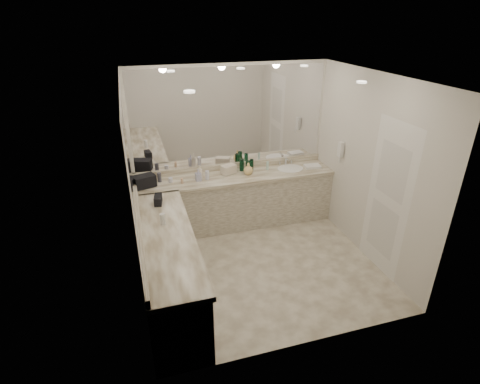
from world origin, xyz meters
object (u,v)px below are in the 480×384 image
object	(u,v)px
wall_phone	(341,149)
hand_towel	(312,166)
cream_cosmetic_case	(229,170)
soap_bottle_c	(248,169)
soap_bottle_b	(198,175)
soap_bottle_a	(200,172)
black_toiletry_bag	(145,182)
sink	(290,169)

from	to	relation	value
wall_phone	hand_towel	world-z (taller)	wall_phone
cream_cosmetic_case	soap_bottle_c	xyz separation A→B (m)	(0.30, -0.13, 0.03)
soap_bottle_b	soap_bottle_a	bearing A→B (deg)	57.96
cream_cosmetic_case	soap_bottle_b	bearing A→B (deg)	170.82
soap_bottle_b	cream_cosmetic_case	bearing A→B (deg)	15.37
soap_bottle_a	black_toiletry_bag	bearing A→B (deg)	-175.03
hand_towel	soap_bottle_c	xyz separation A→B (m)	(-1.13, 0.03, 0.08)
hand_towel	cream_cosmetic_case	bearing A→B (deg)	173.77
wall_phone	soap_bottle_c	distance (m)	1.48
black_toiletry_bag	cream_cosmetic_case	world-z (taller)	black_toiletry_bag
black_toiletry_bag	soap_bottle_c	size ratio (longest dim) A/B	1.60
wall_phone	black_toiletry_bag	size ratio (longest dim) A/B	0.77
wall_phone	soap_bottle_a	bearing A→B (deg)	166.42
hand_towel	sink	bearing A→B (deg)	171.58
soap_bottle_b	hand_towel	bearing A→B (deg)	-0.31
cream_cosmetic_case	soap_bottle_c	world-z (taller)	soap_bottle_c
hand_towel	soap_bottle_b	distance (m)	1.96
sink	soap_bottle_b	xyz separation A→B (m)	(-1.58, -0.05, 0.10)
sink	wall_phone	bearing A→B (deg)	-39.57
wall_phone	soap_bottle_b	bearing A→B (deg)	168.24
sink	cream_cosmetic_case	size ratio (longest dim) A/B	1.86
black_toiletry_bag	soap_bottle_a	xyz separation A→B (m)	(0.85, 0.07, 0.02)
black_toiletry_bag	hand_towel	world-z (taller)	black_toiletry_bag
hand_towel	soap_bottle_c	size ratio (longest dim) A/B	1.34
cream_cosmetic_case	sink	bearing A→B (deg)	-29.97
cream_cosmetic_case	soap_bottle_b	distance (m)	0.55
sink	soap_bottle_b	size ratio (longest dim) A/B	2.34
sink	soap_bottle_b	bearing A→B (deg)	-178.33
wall_phone	cream_cosmetic_case	world-z (taller)	wall_phone
wall_phone	soap_bottle_b	world-z (taller)	wall_phone
black_toiletry_bag	soap_bottle_a	size ratio (longest dim) A/B	1.39
wall_phone	cream_cosmetic_case	size ratio (longest dim) A/B	1.01
black_toiletry_bag	soap_bottle_c	xyz separation A→B (m)	(1.64, 0.03, 0.01)
soap_bottle_a	hand_towel	bearing A→B (deg)	-2.20
cream_cosmetic_case	soap_bottle_b	size ratio (longest dim) A/B	1.26
soap_bottle_c	soap_bottle_a	bearing A→B (deg)	176.78
sink	hand_towel	xyz separation A→B (m)	(0.38, -0.06, 0.03)
sink	wall_phone	world-z (taller)	wall_phone
wall_phone	soap_bottle_a	xyz separation A→B (m)	(-2.14, 0.52, -0.34)
black_toiletry_bag	hand_towel	bearing A→B (deg)	0.01
sink	soap_bottle_b	distance (m)	1.58
cream_cosmetic_case	soap_bottle_b	world-z (taller)	soap_bottle_b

